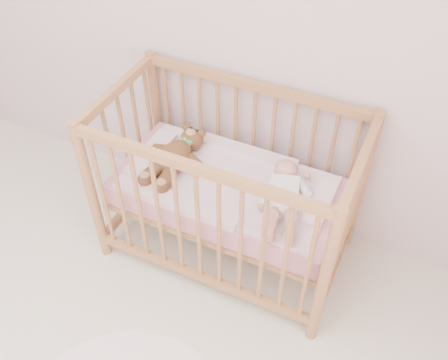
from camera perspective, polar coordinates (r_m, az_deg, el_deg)
The scene contains 5 objects.
crib at distance 2.73m, azimuth 0.45°, elevation -1.13°, with size 1.36×0.76×1.00m, color #B5774C, non-canonical shape.
mattress at distance 2.74m, azimuth 0.44°, elevation -1.35°, with size 1.22×0.62×0.13m, color pink.
blanket at distance 2.69m, azimuth 0.45°, elevation -0.24°, with size 1.10×0.58×0.06m, color pink, non-canonical shape.
baby at distance 2.54m, azimuth 6.87°, elevation -1.49°, with size 0.27×0.56×0.14m, color white, non-canonical shape.
teddy_bear at distance 2.72m, azimuth -5.71°, elevation 2.74°, with size 0.36×0.52×0.14m, color brown, non-canonical shape.
Camera 1 is at (1.21, -0.14, 2.45)m, focal length 40.00 mm.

